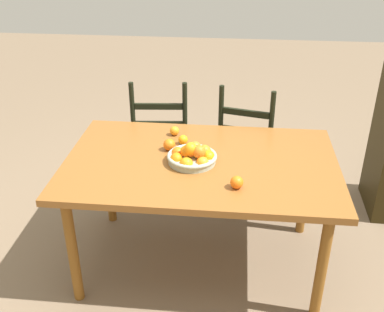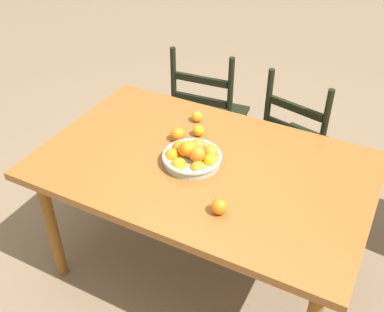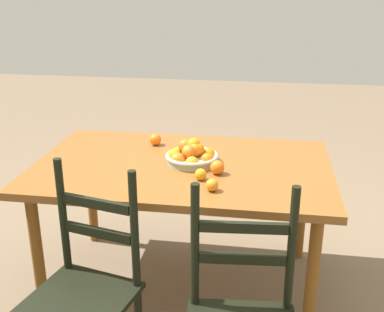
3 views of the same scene
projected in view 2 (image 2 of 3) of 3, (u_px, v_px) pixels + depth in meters
name	position (u px, v px, depth m)	size (l,w,h in m)	color
ground_plane	(201.00, 267.00, 2.69)	(12.00, 12.00, 0.00)	#746049
dining_table	(203.00, 175.00, 2.28)	(1.61, 1.02, 0.77)	brown
chair_near_window	(300.00, 150.00, 2.87)	(0.51, 0.51, 1.00)	black
chair_by_cabinet	(209.00, 117.00, 3.20)	(0.48, 0.48, 0.99)	black
fruit_bowl	(192.00, 155.00, 2.21)	(0.29, 0.29, 0.14)	#A0A790
orange_loose_0	(197.00, 116.00, 2.53)	(0.06, 0.06, 0.06)	orange
orange_loose_1	(219.00, 207.00, 1.93)	(0.07, 0.07, 0.07)	orange
orange_loose_2	(178.00, 134.00, 2.37)	(0.07, 0.07, 0.07)	orange
orange_loose_3	(199.00, 131.00, 2.42)	(0.06, 0.06, 0.06)	orange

